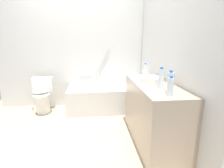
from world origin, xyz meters
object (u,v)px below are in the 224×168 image
Objects in this scene: water_bottle_0 at (161,79)px; drinking_glass_1 at (158,82)px; water_bottle_1 at (170,83)px; toilet_paper_roll at (31,109)px; soap_dish at (168,90)px; sink_basin at (151,79)px; water_bottle_2 at (145,70)px; water_bottle_3 at (171,87)px; bathtub at (107,97)px; sink_faucet at (164,79)px; toilet at (42,95)px; drinking_glass_0 at (144,75)px.

drinking_glass_1 is at bearing 80.57° from water_bottle_0.
toilet_paper_roll is at bearing 139.87° from water_bottle_1.
soap_dish is 2.82m from toilet_paper_roll.
sink_basin is 1.57× the size of water_bottle_2.
water_bottle_1 is at bearing 69.62° from water_bottle_3.
water_bottle_2 reaches higher than drinking_glass_1.
bathtub reaches higher than water_bottle_0.
sink_basin is 3.64× the size of soap_dish.
drinking_glass_1 reaches higher than sink_faucet.
toilet_paper_roll is (-2.07, 1.85, -0.89)m from water_bottle_3.
water_bottle_0 is at bearing 44.78° from toilet.
drinking_glass_1 is (-0.00, 0.34, -0.07)m from water_bottle_1.
drinking_glass_0 is 1.15× the size of drinking_glass_1.
water_bottle_0 reaches higher than water_bottle_1.
water_bottle_1 is at bearing -87.71° from drinking_glass_0.
bathtub is at bearing 120.42° from drinking_glass_0.
toilet is at bearing -11.85° from toilet_paper_roll.
water_bottle_0 is (0.52, -1.53, 0.71)m from bathtub.
sink_basin is at bearing -96.31° from water_bottle_2.
toilet is at bearing 136.92° from water_bottle_1.
sink_basin is 0.65m from water_bottle_3.
water_bottle_2 is 0.69m from drinking_glass_1.
sink_faucet is at bearing 72.82° from water_bottle_1.
sink_basin is 1.26× the size of water_bottle_0.
soap_dish reaches higher than toilet.
drinking_glass_0 reaches higher than sink_basin.
soap_dish is (0.04, -0.24, -0.03)m from drinking_glass_1.
drinking_glass_1 is (0.01, -0.22, 0.01)m from sink_basin.
bathtub reaches higher than drinking_glass_0.
water_bottle_0 reaches higher than sink_basin.
sink_faucet is 0.43m from water_bottle_0.
sink_basin is at bearing 93.06° from drinking_glass_1.
toilet is 2.58m from water_bottle_1.
drinking_glass_0 is 2.42m from toilet_paper_roll.
bathtub is at bearing 130.10° from water_bottle_2.
water_bottle_1 is 0.85m from drinking_glass_0.
water_bottle_3 is at bearing -110.38° from water_bottle_1.
water_bottle_1 is 2.51× the size of drinking_glass_0.
water_bottle_2 is 1.89× the size of toilet_paper_roll.
toilet is 2.35m from drinking_glass_1.
sink_basin is at bearing 96.38° from soap_dish.
water_bottle_2 is 2.31× the size of soap_dish.
toilet_paper_roll is at bearing -106.94° from toilet.
water_bottle_2 is at bearing 87.97° from water_bottle_1.
toilet is 2.51m from soap_dish.
water_bottle_2 is at bearing 64.71° from toilet.
water_bottle_3 is at bearing -93.45° from water_bottle_2.
sink_faucet is 0.73× the size of water_bottle_2.
water_bottle_3 is 0.43m from drinking_glass_1.
toilet_paper_roll is at bearing 138.18° from water_bottle_3.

